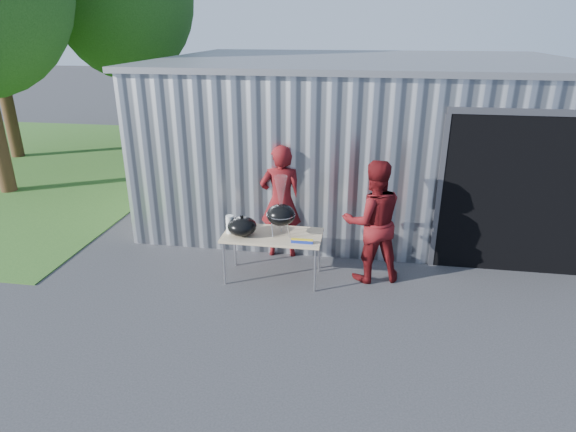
% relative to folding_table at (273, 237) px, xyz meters
% --- Properties ---
extents(ground, '(80.00, 80.00, 0.00)m').
position_rel_folding_table_xyz_m(ground, '(0.44, -0.83, -0.71)').
color(ground, '#2F2F31').
extents(building, '(8.20, 6.20, 3.10)m').
position_rel_folding_table_xyz_m(building, '(1.36, 3.76, 0.83)').
color(building, silver).
rests_on(building, ground).
extents(grass_patch, '(10.00, 12.00, 0.02)m').
position_rel_folding_table_xyz_m(grass_patch, '(-8.56, 5.17, -0.70)').
color(grass_patch, '#2D591E').
rests_on(grass_patch, ground).
extents(folding_table, '(1.50, 0.75, 0.75)m').
position_rel_folding_table_xyz_m(folding_table, '(0.00, 0.00, 0.00)').
color(folding_table, tan).
rests_on(folding_table, ground).
extents(kettle_grill, '(0.43, 0.43, 0.93)m').
position_rel_folding_table_xyz_m(kettle_grill, '(0.14, -0.03, 0.46)').
color(kettle_grill, black).
rests_on(kettle_grill, folding_table).
extents(grill_lid, '(0.44, 0.44, 0.32)m').
position_rel_folding_table_xyz_m(grill_lid, '(-0.45, -0.10, 0.18)').
color(grill_lid, black).
rests_on(grill_lid, folding_table).
extents(paper_towels, '(0.12, 0.12, 0.28)m').
position_rel_folding_table_xyz_m(paper_towels, '(-0.65, -0.05, 0.18)').
color(paper_towels, white).
rests_on(paper_towels, folding_table).
extents(white_tub, '(0.20, 0.15, 0.10)m').
position_rel_folding_table_xyz_m(white_tub, '(-0.55, 0.20, 0.09)').
color(white_tub, white).
rests_on(white_tub, folding_table).
extents(foil_box, '(0.32, 0.05, 0.06)m').
position_rel_folding_table_xyz_m(foil_box, '(0.49, -0.25, 0.07)').
color(foil_box, navy).
rests_on(foil_box, folding_table).
extents(person_cook, '(0.75, 0.54, 1.94)m').
position_rel_folding_table_xyz_m(person_cook, '(-0.01, 0.86, 0.26)').
color(person_cook, '#5B0E11').
rests_on(person_cook, ground).
extents(person_bystander, '(1.09, 0.95, 1.91)m').
position_rel_folding_table_xyz_m(person_bystander, '(1.49, 0.25, 0.24)').
color(person_bystander, '#5B0E11').
rests_on(person_bystander, ground).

